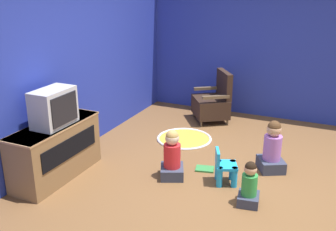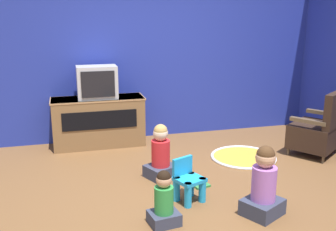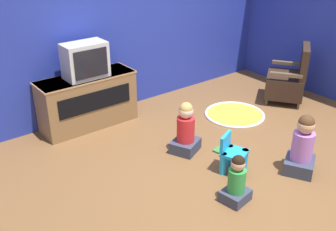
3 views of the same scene
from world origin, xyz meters
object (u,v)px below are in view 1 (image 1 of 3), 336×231
child_watching_right (272,149)px  black_armchair (213,102)px  tv_cabinet (56,150)px  television (54,108)px  child_watching_center (172,157)px  child_watching_left (249,186)px  book (205,169)px  yellow_kid_chair (225,169)px

child_watching_right → black_armchair: bearing=12.6°
tv_cabinet → television: television is taller
television → child_watching_center: bearing=-65.8°
television → child_watching_right: (1.33, -2.47, -0.65)m
tv_cabinet → child_watching_left: (0.37, -2.43, -0.14)m
book → television: bearing=16.8°
yellow_kid_chair → child_watching_right: size_ratio=0.64×
television → black_armchair: size_ratio=0.62×
tv_cabinet → television: size_ratio=2.37×
child_watching_center → television: bearing=90.1°
television → child_watching_left: 2.53m
television → book: 2.13m
child_watching_left → tv_cabinet: bearing=89.9°
black_armchair → child_watching_center: size_ratio=1.38×
tv_cabinet → child_watching_right: 2.84m
television → black_armchair: 3.15m
yellow_kid_chair → child_watching_right: (0.61, -0.47, 0.11)m
black_armchair → child_watching_center: black_armchair is taller
yellow_kid_chair → child_watching_center: (-0.13, 0.67, 0.09)m
tv_cabinet → child_watching_right: size_ratio=1.89×
yellow_kid_chair → child_watching_left: 0.54m
television → black_armchair: television is taller
book → black_armchair: bearing=-87.9°
yellow_kid_chair → child_watching_right: 0.77m
yellow_kid_chair → child_watching_left: size_ratio=0.85×
tv_cabinet → child_watching_center: tv_cabinet is taller
child_watching_center → child_watching_right: bearing=-81.1°
child_watching_right → book: 0.94m
black_armchair → yellow_kid_chair: (-2.15, -0.87, -0.15)m
child_watching_left → child_watching_right: size_ratio=0.75×
tv_cabinet → child_watching_left: 2.46m
child_watching_center → child_watching_right: 1.35m
tv_cabinet → black_armchair: size_ratio=1.47×
black_armchair → child_watching_left: black_armchair is taller
television → yellow_kid_chair: bearing=-70.0°
tv_cabinet → book: size_ratio=4.77×
television → black_armchair: bearing=-21.5°
child_watching_left → black_armchair: bearing=18.1°
television → black_armchair: (2.87, -1.13, -0.60)m
black_armchair → book: 2.01m
tv_cabinet → child_watching_left: tv_cabinet is taller
television → child_watching_right: bearing=-61.6°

